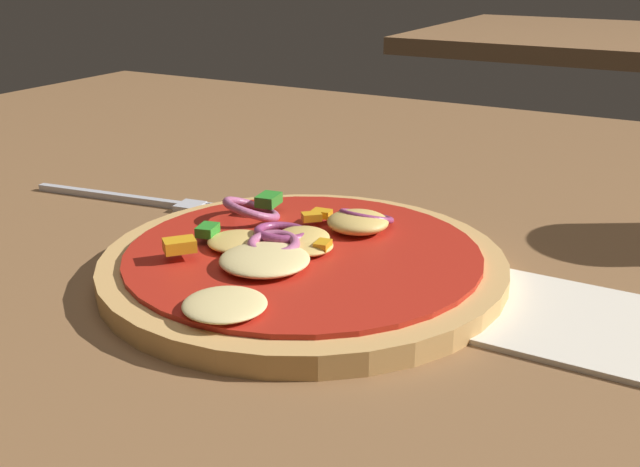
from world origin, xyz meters
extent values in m
cube|color=brown|center=(0.00, 0.00, 0.02)|extent=(1.32, 1.04, 0.04)
cylinder|color=tan|center=(-0.01, -0.03, 0.04)|extent=(0.24, 0.24, 0.01)
cylinder|color=red|center=(-0.01, -0.03, 0.05)|extent=(0.21, 0.21, 0.00)
ellipsoid|color=#E5BC60|center=(-0.02, -0.02, 0.06)|extent=(0.03, 0.03, 0.01)
ellipsoid|color=#F4DB8E|center=(-0.02, -0.06, 0.06)|extent=(0.05, 0.05, 0.01)
ellipsoid|color=#F4DB8E|center=(-0.01, -0.12, 0.06)|extent=(0.04, 0.04, 0.01)
ellipsoid|color=#E5BC60|center=(0.00, 0.01, 0.06)|extent=(0.04, 0.04, 0.01)
ellipsoid|color=#E5BC60|center=(-0.01, -0.03, 0.06)|extent=(0.03, 0.03, 0.01)
ellipsoid|color=#E5BC60|center=(-0.05, -0.04, 0.06)|extent=(0.04, 0.04, 0.01)
torus|color=#B25984|center=(-0.02, -0.05, 0.06)|extent=(0.04, 0.04, 0.01)
torus|color=#B25984|center=(-0.07, 0.00, 0.06)|extent=(0.05, 0.05, 0.02)
torus|color=#93386B|center=(-0.03, -0.03, 0.06)|extent=(0.04, 0.04, 0.01)
torus|color=#93386B|center=(0.00, 0.03, 0.06)|extent=(0.04, 0.04, 0.01)
cube|color=orange|center=(0.00, -0.03, 0.06)|extent=(0.01, 0.01, 0.00)
cube|color=orange|center=(-0.03, 0.01, 0.06)|extent=(0.01, 0.01, 0.00)
cube|color=orange|center=(-0.07, -0.08, 0.06)|extent=(0.02, 0.02, 0.01)
cube|color=#2D8C28|center=(-0.07, 0.02, 0.06)|extent=(0.01, 0.02, 0.01)
cube|color=orange|center=(-0.03, 0.02, 0.06)|extent=(0.01, 0.01, 0.00)
cube|color=#2D8C28|center=(-0.07, -0.05, 0.06)|extent=(0.01, 0.02, 0.01)
cube|color=silver|center=(-0.22, 0.02, 0.04)|extent=(0.13, 0.02, 0.01)
cube|color=silver|center=(-0.15, 0.03, 0.04)|extent=(0.02, 0.02, 0.01)
cube|color=silver|center=(-0.12, 0.03, 0.04)|extent=(0.03, 0.01, 0.00)
cube|color=silver|center=(-0.12, 0.03, 0.04)|extent=(0.03, 0.01, 0.00)
cube|color=silver|center=(-0.12, 0.04, 0.04)|extent=(0.03, 0.01, 0.00)
cube|color=silver|center=(-0.12, 0.04, 0.04)|extent=(0.03, 0.01, 0.00)
cube|color=silver|center=(0.16, -0.02, 0.04)|extent=(0.15, 0.10, 0.00)
cube|color=brown|center=(-0.19, 1.49, 0.02)|extent=(0.64, 0.68, 0.04)
camera|label=1|loc=(0.20, -0.39, 0.22)|focal=43.18mm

